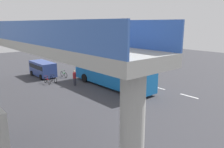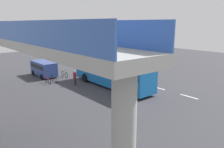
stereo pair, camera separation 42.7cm
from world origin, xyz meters
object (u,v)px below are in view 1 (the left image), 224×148
object	(u,v)px
bicycle_red	(47,81)
bicycle_green	(64,74)
pedestrian	(75,78)
city_bus	(111,71)
parked_van	(43,68)
traffic_sign	(152,67)
bicycle_black	(54,79)

from	to	relation	value
bicycle_red	bicycle_green	bearing A→B (deg)	-62.40
bicycle_green	pedestrian	bearing A→B (deg)	167.34
city_bus	parked_van	distance (m)	10.77
parked_van	traffic_sign	bearing A→B (deg)	-141.72
bicycle_black	pedestrian	distance (m)	3.26
parked_van	pedestrian	distance (m)	6.84
city_bus	bicycle_green	xyz separation A→B (m)	(7.71, 2.00, -1.51)
parked_van	bicycle_black	xyz separation A→B (m)	(-3.81, 0.29, -0.81)
city_bus	traffic_sign	world-z (taller)	city_bus
city_bus	pedestrian	distance (m)	4.51
parked_van	bicycle_red	bearing A→B (deg)	162.99
parked_van	traffic_sign	world-z (taller)	traffic_sign
bicycle_green	city_bus	bearing A→B (deg)	-165.43
bicycle_green	bicycle_black	world-z (taller)	same
bicycle_red	traffic_sign	bearing A→B (deg)	-126.57
pedestrian	traffic_sign	bearing A→B (deg)	-120.80
parked_van	bicycle_green	distance (m)	3.13
traffic_sign	bicycle_black	bearing A→B (deg)	50.42
bicycle_green	pedestrian	distance (m)	4.64
bicycle_red	traffic_sign	distance (m)	13.04
parked_van	bicycle_red	world-z (taller)	parked_van
bicycle_black	pedestrian	xyz separation A→B (m)	(-2.95, -1.28, 0.51)
bicycle_black	traffic_sign	world-z (taller)	traffic_sign
city_bus	bicycle_green	world-z (taller)	city_bus
city_bus	pedestrian	xyz separation A→B (m)	(3.21, 3.01, -1.00)
pedestrian	bicycle_red	bearing A→B (deg)	37.85
bicycle_black	bicycle_red	size ratio (longest dim) A/B	1.00
parked_van	bicycle_red	distance (m)	4.20
city_bus	bicycle_black	distance (m)	7.66
parked_van	pedestrian	bearing A→B (deg)	-171.69
pedestrian	traffic_sign	world-z (taller)	traffic_sign
parked_van	pedestrian	size ratio (longest dim) A/B	2.68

